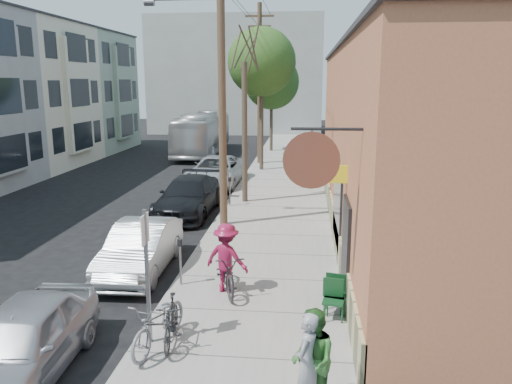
# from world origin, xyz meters

# --- Properties ---
(ground) EXTENTS (120.00, 120.00, 0.00)m
(ground) POSITION_xyz_m (0.00, 0.00, 0.00)
(ground) COLOR black
(sidewalk) EXTENTS (4.50, 58.00, 0.15)m
(sidewalk) POSITION_xyz_m (4.25, 11.00, 0.07)
(sidewalk) COLOR gray
(sidewalk) RESTS_ON ground
(cafe_building) EXTENTS (6.60, 20.20, 6.61)m
(cafe_building) POSITION_xyz_m (8.99, 4.99, 3.30)
(cafe_building) COLOR #A95F3F
(cafe_building) RESTS_ON ground
(end_cap_building) EXTENTS (18.00, 8.00, 12.00)m
(end_cap_building) POSITION_xyz_m (-2.00, 42.00, 6.00)
(end_cap_building) COLOR #989893
(end_cap_building) RESTS_ON ground
(sign_post) EXTENTS (0.07, 0.45, 2.80)m
(sign_post) POSITION_xyz_m (2.35, -3.58, 1.83)
(sign_post) COLOR slate
(sign_post) RESTS_ON sidewalk
(parking_meter_near) EXTENTS (0.14, 0.14, 1.24)m
(parking_meter_near) POSITION_xyz_m (2.25, -0.61, 0.98)
(parking_meter_near) COLOR slate
(parking_meter_near) RESTS_ON sidewalk
(parking_meter_far) EXTENTS (0.14, 0.14, 1.24)m
(parking_meter_far) POSITION_xyz_m (2.25, 8.00, 0.98)
(parking_meter_far) COLOR slate
(parking_meter_far) RESTS_ON sidewalk
(utility_pole_near) EXTENTS (3.57, 0.28, 10.00)m
(utility_pole_near) POSITION_xyz_m (2.39, 5.15, 5.41)
(utility_pole_near) COLOR #503A28
(utility_pole_near) RESTS_ON sidewalk
(utility_pole_far) EXTENTS (1.80, 0.28, 10.00)m
(utility_pole_far) POSITION_xyz_m (2.45, 19.68, 5.34)
(utility_pole_far) COLOR #503A28
(utility_pole_far) RESTS_ON sidewalk
(tree_bare) EXTENTS (0.24, 0.24, 6.05)m
(tree_bare) POSITION_xyz_m (2.80, 8.86, 3.17)
(tree_bare) COLOR #44392C
(tree_bare) RESTS_ON sidewalk
(tree_leafy_mid) EXTENTS (3.99, 3.99, 8.35)m
(tree_leafy_mid) POSITION_xyz_m (2.80, 17.20, 6.48)
(tree_leafy_mid) COLOR #44392C
(tree_leafy_mid) RESTS_ON sidewalk
(tree_leafy_far) EXTENTS (4.15, 4.15, 7.29)m
(tree_leafy_far) POSITION_xyz_m (2.80, 25.80, 5.35)
(tree_leafy_far) COLOR #44392C
(tree_leafy_far) RESTS_ON sidewalk
(patio_chair_a) EXTENTS (0.57, 0.57, 0.88)m
(patio_chair_a) POSITION_xyz_m (6.13, -2.20, 0.59)
(patio_chair_a) COLOR #0F3619
(patio_chair_a) RESTS_ON sidewalk
(patio_chair_b) EXTENTS (0.61, 0.61, 0.88)m
(patio_chair_b) POSITION_xyz_m (6.20, -1.90, 0.59)
(patio_chair_b) COLOR #0F3619
(patio_chair_b) RESTS_ON sidewalk
(patron_grey) EXTENTS (0.58, 0.71, 1.67)m
(patron_grey) POSITION_xyz_m (5.53, -5.39, 0.98)
(patron_grey) COLOR gray
(patron_grey) RESTS_ON sidewalk
(patron_green) EXTENTS (0.79, 0.93, 1.69)m
(patron_green) POSITION_xyz_m (5.62, -5.35, 0.99)
(patron_green) COLOR #2E6528
(patron_green) RESTS_ON sidewalk
(cyclist) EXTENTS (1.31, 1.01, 1.78)m
(cyclist) POSITION_xyz_m (3.52, -0.92, 1.04)
(cyclist) COLOR maroon
(cyclist) RESTS_ON sidewalk
(cyclist_bike) EXTENTS (1.29, 2.12, 1.05)m
(cyclist_bike) POSITION_xyz_m (3.52, -0.92, 0.68)
(cyclist_bike) COLOR black
(cyclist_bike) RESTS_ON sidewalk
(parked_bike_a) EXTENTS (0.62, 1.65, 0.97)m
(parked_bike_a) POSITION_xyz_m (2.80, -3.60, 0.63)
(parked_bike_a) COLOR black
(parked_bike_a) RESTS_ON sidewalk
(parked_bike_b) EXTENTS (1.13, 2.09, 1.04)m
(parked_bike_b) POSITION_xyz_m (2.60, -3.74, 0.67)
(parked_bike_b) COLOR slate
(parked_bike_b) RESTS_ON sidewalk
(car_0) EXTENTS (1.90, 4.30, 1.44)m
(car_0) POSITION_xyz_m (0.35, -4.85, 0.72)
(car_0) COLOR #A9AAB1
(car_0) RESTS_ON ground
(car_1) EXTENTS (1.60, 4.36, 1.43)m
(car_1) POSITION_xyz_m (0.80, 0.52, 0.71)
(car_1) COLOR #B9BEC2
(car_1) RESTS_ON ground
(car_2) EXTENTS (2.24, 5.23, 1.50)m
(car_2) POSITION_xyz_m (0.69, 6.99, 0.75)
(car_2) COLOR black
(car_2) RESTS_ON ground
(car_3) EXTENTS (2.77, 5.61, 1.53)m
(car_3) POSITION_xyz_m (0.80, 12.84, 0.77)
(car_3) COLOR #B8BDC0
(car_3) RESTS_ON ground
(bus) EXTENTS (2.84, 11.13, 3.08)m
(bus) POSITION_xyz_m (-2.32, 24.53, 1.54)
(bus) COLOR silver
(bus) RESTS_ON ground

